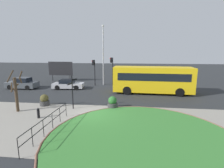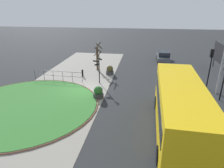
# 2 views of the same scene
# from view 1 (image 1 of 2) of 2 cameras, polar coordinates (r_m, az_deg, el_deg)

# --- Properties ---
(ground) EXTENTS (120.00, 120.00, 0.00)m
(ground) POSITION_cam_1_polar(r_m,az_deg,el_deg) (14.02, -6.76, -10.24)
(ground) COLOR #282B2D
(sidewalk_paving) EXTENTS (32.00, 8.32, 0.02)m
(sidewalk_paving) POSITION_cam_1_polar(r_m,az_deg,el_deg) (12.38, -8.74, -13.22)
(sidewalk_paving) COLOR gray
(sidewalk_paving) RESTS_ON ground
(grass_island) EXTENTS (11.30, 11.30, 0.10)m
(grass_island) POSITION_cam_1_polar(r_m,az_deg,el_deg) (10.44, 10.50, -17.87)
(grass_island) COLOR #387A33
(grass_island) RESTS_ON ground
(grass_kerb_ring) EXTENTS (11.61, 11.61, 0.11)m
(grass_kerb_ring) POSITION_cam_1_polar(r_m,az_deg,el_deg) (10.44, 10.50, -17.85)
(grass_kerb_ring) COLOR brown
(grass_kerb_ring) RESTS_ON ground
(signpost_directional) EXTENTS (0.53, 1.04, 3.05)m
(signpost_directional) POSITION_cam_1_polar(r_m,az_deg,el_deg) (15.12, -13.30, -2.00)
(signpost_directional) COLOR black
(signpost_directional) RESTS_ON ground
(bollard_foreground) EXTENTS (0.20, 0.20, 0.81)m
(bollard_foreground) POSITION_cam_1_polar(r_m,az_deg,el_deg) (14.23, -23.73, -9.01)
(bollard_foreground) COLOR black
(bollard_foreground) RESTS_ON ground
(railing_grass_edge) EXTENTS (0.24, 5.47, 1.10)m
(railing_grass_edge) POSITION_cam_1_polar(r_m,az_deg,el_deg) (11.51, -20.94, -12.02)
(railing_grass_edge) COLOR black
(railing_grass_edge) RESTS_ON ground
(bus_yellow) EXTENTS (9.45, 2.89, 3.22)m
(bus_yellow) POSITION_cam_1_polar(r_m,az_deg,el_deg) (20.98, 13.52, 1.55)
(bus_yellow) COLOR yellow
(bus_yellow) RESTS_ON ground
(car_near_lane) EXTENTS (4.25, 2.07, 1.28)m
(car_near_lane) POSITION_cam_1_polar(r_m,az_deg,el_deg) (23.86, -14.68, -0.15)
(car_near_lane) COLOR #B7B7BC
(car_near_lane) RESTS_ON ground
(car_far_lane) EXTENTS (4.21, 1.83, 1.54)m
(car_far_lane) POSITION_cam_1_polar(r_m,az_deg,el_deg) (26.33, -28.18, 0.14)
(car_far_lane) COLOR #474C51
(car_far_lane) RESTS_ON ground
(traffic_light_near) EXTENTS (0.49, 0.26, 3.83)m
(traffic_light_near) POSITION_cam_1_polar(r_m,az_deg,el_deg) (25.29, -6.20, 5.81)
(traffic_light_near) COLOR black
(traffic_light_near) RESTS_ON ground
(traffic_light_far) EXTENTS (0.49, 0.27, 4.18)m
(traffic_light_far) POSITION_cam_1_polar(r_m,az_deg,el_deg) (25.14, -0.07, 6.40)
(traffic_light_far) COLOR black
(traffic_light_far) RESTS_ON ground
(lamppost_tall) EXTENTS (0.32, 0.32, 8.85)m
(lamppost_tall) POSITION_cam_1_polar(r_m,az_deg,el_deg) (25.44, -3.02, 10.21)
(lamppost_tall) COLOR #B7B7BC
(lamppost_tall) RESTS_ON ground
(billboard_left) EXTENTS (4.34, 0.33, 3.35)m
(billboard_left) POSITION_cam_1_polar(r_m,az_deg,el_deg) (30.25, -17.05, 4.97)
(billboard_left) COLOR black
(billboard_left) RESTS_ON ground
(planter_near_signpost) EXTENTS (0.91, 0.91, 1.08)m
(planter_near_signpost) POSITION_cam_1_polar(r_m,az_deg,el_deg) (15.33, 0.18, -6.37)
(planter_near_signpost) COLOR #383838
(planter_near_signpost) RESTS_ON ground
(planter_kerbside) EXTENTS (0.90, 0.90, 1.09)m
(planter_kerbside) POSITION_cam_1_polar(r_m,az_deg,el_deg) (17.22, -21.96, -5.22)
(planter_kerbside) COLOR #383838
(planter_kerbside) RESTS_ON ground
(street_tree_bare) EXTENTS (1.26, 1.17, 3.52)m
(street_tree_bare) POSITION_cam_1_polar(r_m,az_deg,el_deg) (16.25, -29.79, -2.12)
(street_tree_bare) COLOR #423323
(street_tree_bare) RESTS_ON ground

